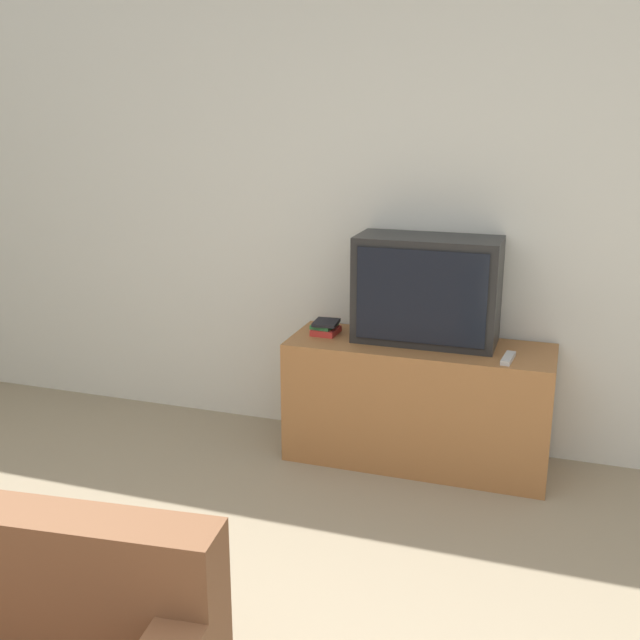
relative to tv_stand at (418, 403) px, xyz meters
name	(u,v)px	position (x,y,z in m)	size (l,w,h in m)	color
wall_back	(372,211)	(-0.34, 0.29, 0.97)	(9.00, 0.06, 2.60)	silver
tv_stand	(418,403)	(0.00, 0.00, 0.00)	(1.38, 0.48, 0.66)	#9E6638
television	(427,290)	(0.01, 0.07, 0.61)	(0.74, 0.35, 0.55)	black
book_stack	(326,327)	(-0.53, 0.03, 0.36)	(0.14, 0.17, 0.07)	#B72D28
remote_on_stand	(508,358)	(0.46, -0.12, 0.34)	(0.06, 0.18, 0.02)	#B7B7B7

